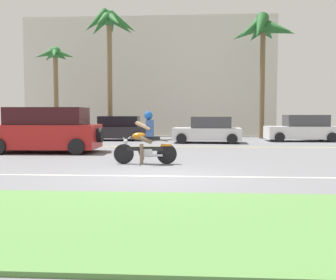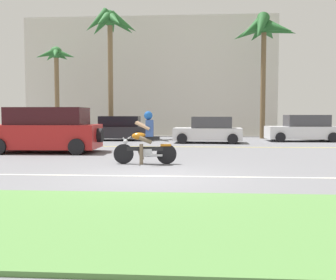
# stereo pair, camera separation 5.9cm
# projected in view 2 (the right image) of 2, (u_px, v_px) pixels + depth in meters

# --- Properties ---
(ground) EXTENTS (56.00, 30.00, 0.04)m
(ground) POSITION_uv_depth(u_px,v_px,m) (163.00, 162.00, 12.55)
(ground) COLOR slate
(grass_median) EXTENTS (56.00, 3.80, 0.06)m
(grass_median) POSITION_uv_depth(u_px,v_px,m) (123.00, 221.00, 5.48)
(grass_median) COLOR #548442
(grass_median) RESTS_ON ground
(lane_line_near) EXTENTS (50.40, 0.12, 0.01)m
(lane_line_near) POSITION_uv_depth(u_px,v_px,m) (153.00, 176.00, 9.62)
(lane_line_near) COLOR silver
(lane_line_near) RESTS_ON ground
(lane_line_far) EXTENTS (50.40, 0.12, 0.01)m
(lane_line_far) POSITION_uv_depth(u_px,v_px,m) (173.00, 147.00, 18.44)
(lane_line_far) COLOR yellow
(lane_line_far) RESTS_ON ground
(motorcyclist) EXTENTS (2.00, 0.65, 1.67)m
(motorcyclist) POSITION_uv_depth(u_px,v_px,m) (146.00, 142.00, 11.99)
(motorcyclist) COLOR black
(motorcyclist) RESTS_ON ground
(suv_nearby) EXTENTS (4.54, 2.33, 1.86)m
(suv_nearby) POSITION_uv_depth(u_px,v_px,m) (47.00, 131.00, 15.70)
(suv_nearby) COLOR #AD1E1E
(suv_nearby) RESTS_ON ground
(parked_car_0) EXTENTS (3.64, 1.87, 1.62)m
(parked_car_0) POSITION_uv_depth(u_px,v_px,m) (24.00, 128.00, 22.68)
(parked_car_0) COLOR beige
(parked_car_0) RESTS_ON ground
(parked_car_1) EXTENTS (4.19, 2.17, 1.47)m
(parked_car_1) POSITION_uv_depth(u_px,v_px,m) (117.00, 129.00, 23.20)
(parked_car_1) COLOR #232328
(parked_car_1) RESTS_ON ground
(parked_car_2) EXTENTS (3.83, 2.19, 1.45)m
(parked_car_2) POSITION_uv_depth(u_px,v_px,m) (209.00, 131.00, 21.06)
(parked_car_2) COLOR silver
(parked_car_2) RESTS_ON ground
(parked_car_3) EXTENTS (4.14, 1.98, 1.55)m
(parked_car_3) POSITION_uv_depth(u_px,v_px,m) (303.00, 129.00, 22.25)
(parked_car_3) COLOR silver
(parked_car_3) RESTS_ON ground
(palm_tree_0) EXTENTS (4.32, 4.28, 8.10)m
(palm_tree_0) POSITION_uv_depth(u_px,v_px,m) (263.00, 34.00, 24.59)
(palm_tree_0) COLOR brown
(palm_tree_0) RESTS_ON ground
(palm_tree_1) EXTENTS (2.80, 2.85, 6.20)m
(palm_tree_1) POSITION_uv_depth(u_px,v_px,m) (56.00, 62.00, 25.86)
(palm_tree_1) COLOR brown
(palm_tree_1) RESTS_ON ground
(palm_tree_2) EXTENTS (3.62, 3.80, 8.42)m
(palm_tree_2) POSITION_uv_depth(u_px,v_px,m) (110.00, 29.00, 24.56)
(palm_tree_2) COLOR brown
(palm_tree_2) RESTS_ON ground
(motorcyclist_distant) EXTENTS (0.77, 1.51, 1.35)m
(motorcyclist_distant) POSITION_uv_depth(u_px,v_px,m) (14.00, 136.00, 17.72)
(motorcyclist_distant) COLOR black
(motorcyclist_distant) RESTS_ON ground
(building_far) EXTENTS (19.08, 4.00, 8.91)m
(building_far) POSITION_uv_depth(u_px,v_px,m) (152.00, 79.00, 30.33)
(building_far) COLOR beige
(building_far) RESTS_ON ground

